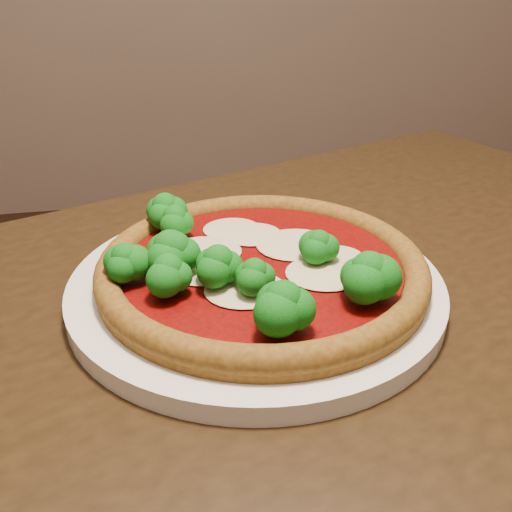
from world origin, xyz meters
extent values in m
cube|color=black|center=(-0.13, -0.14, 0.73)|extent=(1.38, 1.14, 0.04)
cylinder|color=black|center=(0.25, 0.36, 0.35)|extent=(0.06, 0.06, 0.71)
cylinder|color=silver|center=(-0.15, -0.07, 0.76)|extent=(0.34, 0.34, 0.02)
cylinder|color=brown|center=(-0.14, -0.07, 0.77)|extent=(0.30, 0.30, 0.01)
torus|color=brown|center=(-0.14, -0.07, 0.78)|extent=(0.30, 0.30, 0.02)
cylinder|color=#710605|center=(-0.14, -0.07, 0.78)|extent=(0.25, 0.25, 0.00)
ellipsoid|color=beige|center=(-0.20, -0.08, 0.78)|extent=(0.06, 0.05, 0.00)
ellipsoid|color=beige|center=(-0.16, 0.01, 0.78)|extent=(0.06, 0.05, 0.00)
ellipsoid|color=beige|center=(-0.09, -0.10, 0.78)|extent=(0.07, 0.06, 0.01)
ellipsoid|color=beige|center=(-0.17, -0.11, 0.78)|extent=(0.07, 0.06, 0.01)
ellipsoid|color=beige|center=(-0.10, -0.04, 0.78)|extent=(0.08, 0.07, 0.01)
ellipsoid|color=beige|center=(-0.07, -0.07, 0.78)|extent=(0.05, 0.05, 0.00)
ellipsoid|color=beige|center=(-0.14, -0.01, 0.78)|extent=(0.06, 0.05, 0.00)
ellipsoid|color=beige|center=(-0.19, -0.04, 0.78)|extent=(0.07, 0.07, 0.01)
ellipsoid|color=#168B1D|center=(-0.22, 0.00, 0.80)|extent=(0.04, 0.04, 0.03)
ellipsoid|color=#168B1D|center=(-0.19, -0.10, 0.81)|extent=(0.05, 0.05, 0.04)
ellipsoid|color=#168B1D|center=(-0.26, -0.08, 0.80)|extent=(0.04, 0.04, 0.04)
ellipsoid|color=#168B1D|center=(-0.09, -0.08, 0.80)|extent=(0.04, 0.04, 0.03)
ellipsoid|color=#168B1D|center=(-0.16, -0.12, 0.80)|extent=(0.04, 0.04, 0.03)
ellipsoid|color=#168B1D|center=(-0.23, -0.11, 0.81)|extent=(0.04, 0.04, 0.04)
ellipsoid|color=#168B1D|center=(-0.15, -0.18, 0.81)|extent=(0.05, 0.05, 0.04)
ellipsoid|color=#168B1D|center=(-0.22, -0.08, 0.81)|extent=(0.05, 0.05, 0.04)
ellipsoid|color=#168B1D|center=(-0.22, 0.02, 0.81)|extent=(0.05, 0.05, 0.04)
ellipsoid|color=#168B1D|center=(-0.07, -0.15, 0.81)|extent=(0.05, 0.05, 0.04)
ellipsoid|color=#168B1D|center=(-0.22, -0.08, 0.81)|extent=(0.05, 0.05, 0.04)
camera|label=1|loc=(-0.23, -0.51, 1.03)|focal=40.00mm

